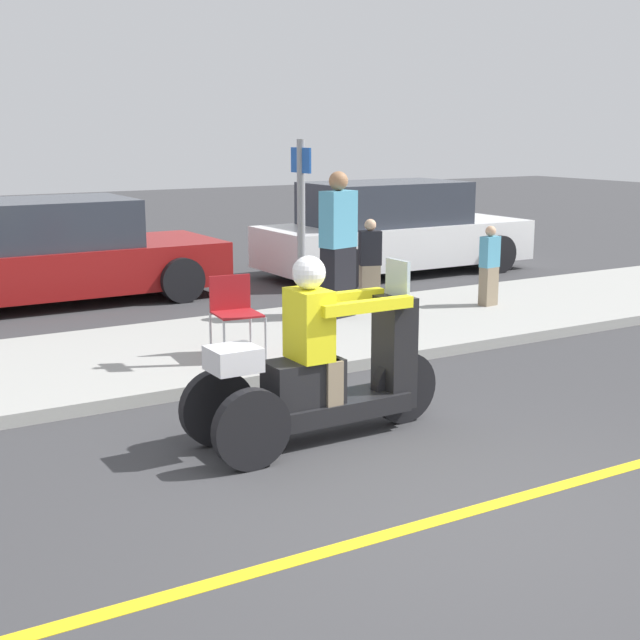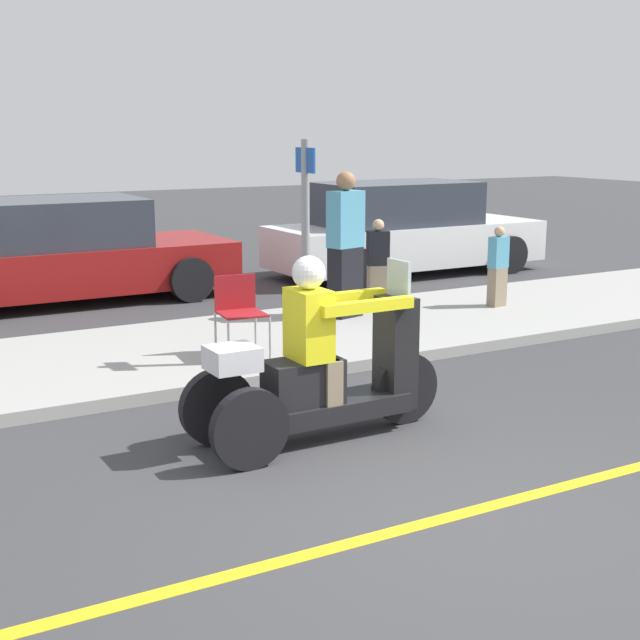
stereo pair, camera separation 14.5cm
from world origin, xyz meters
The scene contains 11 objects.
ground_plane centered at (0.00, 0.00, 0.00)m, with size 60.00×60.00×0.00m, color #38383A.
lane_stripe centered at (-0.07, 0.00, 0.00)m, with size 24.00×0.12×0.01m.
sidewalk_strip centered at (0.00, 4.60, 0.06)m, with size 28.00×2.80×0.12m.
motorcycle_trike centered at (-0.07, 1.68, 0.54)m, with size 2.17×0.70×1.48m.
spectator_end_of_line centered at (2.25, 5.13, 0.98)m, with size 0.48×0.35×1.79m.
spectator_mid_group centered at (2.90, 5.38, 0.68)m, with size 0.31×0.24×1.16m.
spectator_with_child centered at (4.34, 4.70, 0.63)m, with size 0.27×0.18×1.06m.
folding_chair_set_back centered at (0.31, 4.04, 0.62)m, with size 0.51×0.51×0.82m.
parked_car_lot_far centered at (5.21, 8.13, 0.73)m, with size 4.70×1.95×1.55m.
parked_car_lot_right centered at (-0.41, 8.50, 0.69)m, with size 4.62×2.09×1.46m.
street_sign centered at (0.77, 3.45, 1.32)m, with size 0.08×0.36×2.20m.
Camera 2 is at (-3.41, -4.17, 2.43)m, focal length 50.00 mm.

